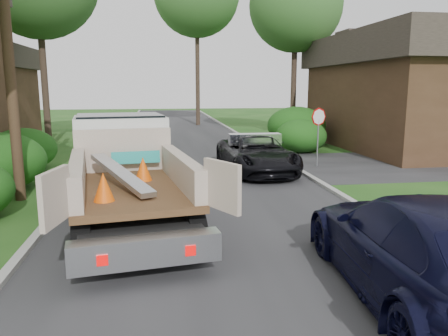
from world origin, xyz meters
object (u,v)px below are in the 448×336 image
flatbed_truck (125,163)px  utility_pole (6,19)px  black_pickup (256,154)px  navy_suv (424,248)px  tree_right_far (296,5)px  house_right (423,90)px  stop_sign (318,125)px

flatbed_truck → utility_pole: bearing=137.7°
black_pickup → navy_suv: bearing=-91.3°
tree_right_far → navy_suv: size_ratio=1.95×
flatbed_truck → black_pickup: (4.65, 5.36, -0.67)m
tree_right_far → flatbed_truck: 20.98m
house_right → black_pickup: 12.33m
utility_pole → tree_right_far: 20.12m
flatbed_truck → black_pickup: bearing=40.4°
utility_pole → flatbed_truck: utility_pole is taller
utility_pole → house_right: bearing=26.0°
utility_pole → navy_suv: (8.16, -7.48, -4.32)m
house_right → navy_suv: 19.60m
utility_pole → tree_right_far: tree_right_far is taller
black_pickup → utility_pole: bearing=-160.7°
tree_right_far → house_right: bearing=-47.5°
navy_suv → utility_pole: bearing=-37.4°
black_pickup → navy_suv: navy_suv is taller
tree_right_far → black_pickup: tree_right_far is taller
utility_pole → navy_suv: 11.88m
stop_sign → navy_suv: bearing=-102.4°
stop_sign → utility_pole: utility_pole is taller
tree_right_far → flatbed_truck: bearing=-119.6°
stop_sign → flatbed_truck: flatbed_truck is taller
stop_sign → black_pickup: size_ratio=0.47×
tree_right_far → black_pickup: bearing=-113.3°
house_right → black_pickup: (-10.60, -5.82, -2.43)m
flatbed_truck → navy_suv: bearing=-55.9°
utility_pole → house_right: (18.48, 9.02, -2.01)m
stop_sign → utility_pole: 11.91m
house_right → flatbed_truck: bearing=-143.8°
tree_right_far → flatbed_truck: size_ratio=1.62×
house_right → tree_right_far: bearing=132.5°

